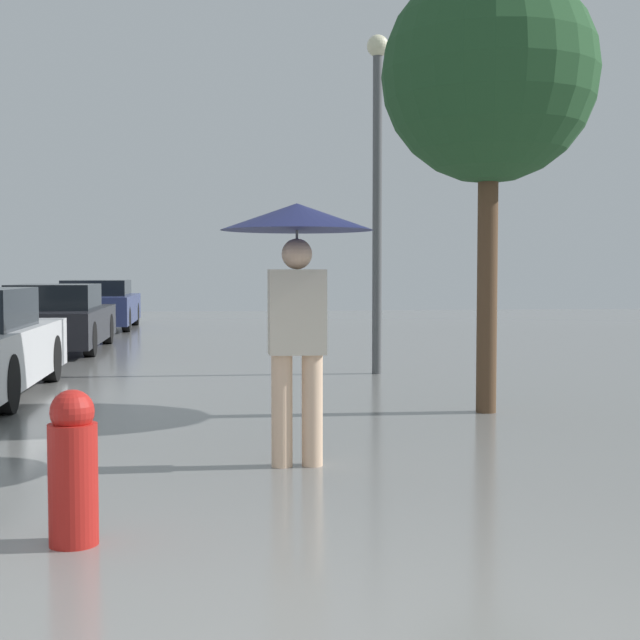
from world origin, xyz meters
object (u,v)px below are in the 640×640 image
Objects in this scene: street_lamp at (377,170)px; parked_car_third at (57,319)px; pedestrian at (297,256)px; fire_hydrant at (73,468)px; tree at (489,77)px; parked_car_farthest at (98,305)px.

parked_car_third is at bearing 139.11° from street_lamp.
pedestrian is at bearing -106.55° from street_lamp.
fire_hydrant is (-1.36, -1.73, -1.14)m from pedestrian.
street_lamp reaches higher than fire_hydrant.
street_lamp reaches higher than pedestrian.
pedestrian is 3.64m from tree.
parked_car_third is at bearing 108.17° from pedestrian.
parked_car_farthest is at bearing 89.96° from parked_car_third.
parked_car_third is at bearing 124.82° from tree.
tree is at bearing -55.18° from parked_car_third.
fire_hydrant is at bearing -112.24° from street_lamp.
pedestrian reaches higher than parked_car_farthest.
fire_hydrant is at bearing -131.43° from tree.
pedestrian is 2.36× the size of fire_hydrant.
tree reaches higher than fire_hydrant.
parked_car_third is (-3.35, 10.21, -0.98)m from pedestrian.
parked_car_farthest reaches higher than fire_hydrant.
fire_hydrant is at bearing -83.77° from parked_car_farthest.
parked_car_farthest is 18.32m from fire_hydrant.
parked_car_farthest is at bearing 96.23° from fire_hydrant.
tree is at bearing -68.77° from parked_car_farthest.
street_lamp is at bearing -40.89° from parked_car_third.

